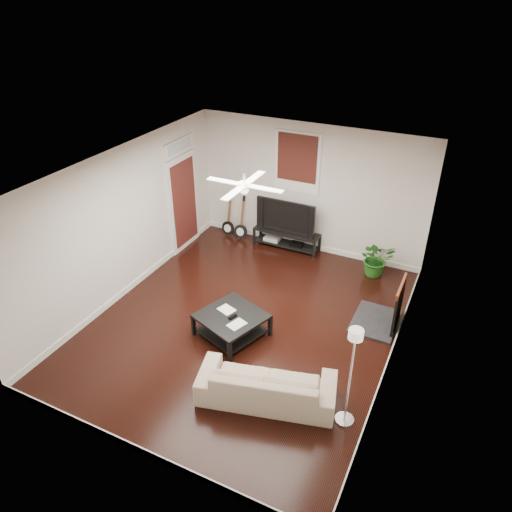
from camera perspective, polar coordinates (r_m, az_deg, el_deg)
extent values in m
cube|color=black|center=(8.59, -1.18, -7.85)|extent=(5.00, 6.00, 0.01)
cube|color=white|center=(7.19, -1.41, 9.90)|extent=(5.00, 6.00, 0.01)
cube|color=silver|center=(10.28, 6.40, 7.86)|extent=(5.00, 0.01, 2.80)
cube|color=silver|center=(5.83, -15.18, -13.32)|extent=(5.00, 0.01, 2.80)
cube|color=silver|center=(9.08, -15.51, 3.71)|extent=(0.01, 6.00, 2.80)
cube|color=silver|center=(7.18, 16.84, -4.18)|extent=(0.01, 6.00, 2.80)
cube|color=brown|center=(8.03, 18.14, -0.45)|extent=(0.02, 2.20, 2.80)
cube|color=black|center=(8.56, 15.25, -5.42)|extent=(0.80, 1.10, 0.92)
cube|color=#37160F|center=(10.15, 4.91, 10.98)|extent=(1.00, 0.06, 1.30)
cube|color=white|center=(10.47, -8.63, 7.24)|extent=(0.08, 1.00, 2.50)
cube|color=black|center=(10.73, 3.63, 1.96)|extent=(1.48, 0.40, 0.42)
imported|color=black|center=(10.48, 3.78, 4.85)|extent=(1.33, 0.17, 0.77)
cube|color=black|center=(8.21, -2.89, -8.16)|extent=(1.25, 1.25, 0.41)
imported|color=tan|center=(7.09, 1.28, -14.85)|extent=(2.09, 1.23, 0.57)
imported|color=#1F5F1B|center=(9.96, 14.09, -0.31)|extent=(0.87, 0.83, 0.75)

